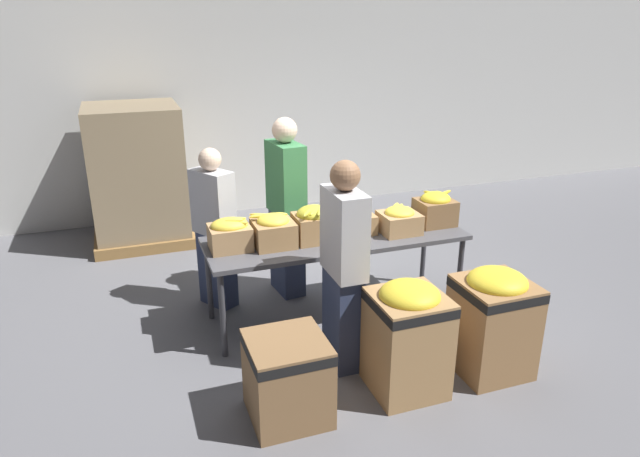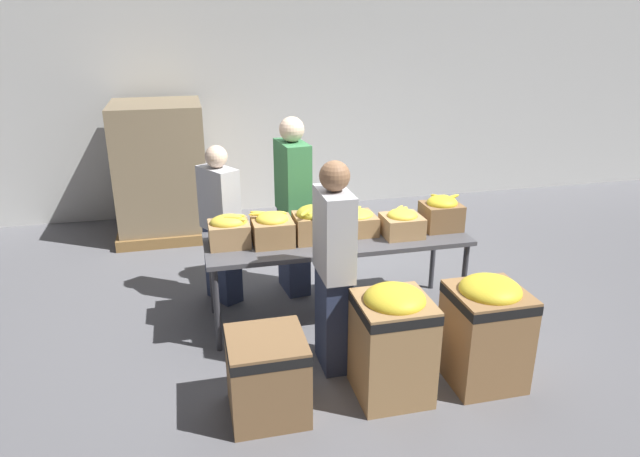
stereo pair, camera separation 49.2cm
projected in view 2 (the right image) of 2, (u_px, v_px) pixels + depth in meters
The scene contains 16 objects.
ground_plane at pixel (336, 316), 5.29m from camera, with size 30.00×30.00×0.00m, color slate.
wall_back at pixel (273, 64), 7.60m from camera, with size 16.00×0.08×4.00m.
sorting_table at pixel (337, 243), 5.03m from camera, with size 2.30×0.78×0.78m.
banana_box_0 at pixel (229, 230), 4.79m from camera, with size 0.34×0.30×0.29m.
banana_box_1 at pixel (272, 228), 4.82m from camera, with size 0.36×0.33×0.28m.
banana_box_2 at pixel (314, 222), 4.89m from camera, with size 0.34×0.33×0.32m.
banana_box_3 at pixel (356, 221), 5.07m from camera, with size 0.36×0.34×0.24m.
banana_box_4 at pixel (402, 223), 5.01m from camera, with size 0.34×0.34×0.24m.
banana_box_5 at pixel (441, 212), 5.16m from camera, with size 0.37×0.30×0.31m.
volunteer_0 at pixel (293, 208), 5.50m from camera, with size 0.29×0.49×1.75m.
volunteer_1 at pixel (334, 269), 4.28m from camera, with size 0.22×0.45×1.66m.
volunteer_2 at pixel (221, 226), 5.35m from camera, with size 0.38×0.46×1.52m.
donation_bin_0 at pixel (267, 373), 3.90m from camera, with size 0.53×0.53×0.59m.
donation_bin_1 at pixel (393, 339), 4.05m from camera, with size 0.51×0.51×0.86m.
donation_bin_2 at pixel (486, 327), 4.21m from camera, with size 0.53×0.53×0.85m.
pallet_stack_0 at pixel (161, 171), 7.03m from camera, with size 1.15×1.15×1.64m.
Camera 2 is at (-1.23, -4.50, 2.62)m, focal length 32.00 mm.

